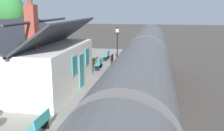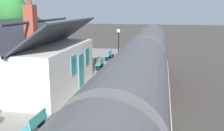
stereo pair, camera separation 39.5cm
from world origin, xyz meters
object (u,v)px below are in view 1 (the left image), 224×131
Objects in this scene: train at (139,98)px; bench_by_lamp at (40,124)px; station_building at (44,66)px; bench_near_building at (107,55)px; planter_under_sign at (95,61)px; planter_corner_building at (79,67)px; bench_platform_end at (99,63)px; lamp_post_platform at (117,38)px; station_sign_board at (112,60)px; tree_behind_building at (9,13)px.

bench_by_lamp is at bearing 110.74° from train.
bench_by_lamp is (-1.44, 3.82, -0.82)m from train.
station_building is 6.25m from bench_by_lamp.
bench_near_building is 1.99× the size of planter_under_sign.
planter_corner_building is at bearing 8.65° from bench_by_lamp.
bench_by_lamp reaches higher than planter_corner_building.
bench_by_lamp and bench_platform_end have the same top height.
bench_platform_end is 0.42× the size of lamp_post_platform.
train reaches higher than planter_under_sign.
lamp_post_platform is (7.84, -3.38, 0.86)m from station_building.
lamp_post_platform is at bearing 2.41° from station_sign_board.
train reaches higher than planter_corner_building.
train is 22.35× the size of bench_by_lamp.
planter_corner_building is at bearing 67.51° from station_sign_board.
planter_under_sign is at bearing 31.91° from station_sign_board.
train is 22.34× the size of bench_near_building.
station_sign_board is at bearing -112.49° from planter_corner_building.
bench_by_lamp is 1.74× the size of planter_corner_building.
planter_corner_building is at bearing 162.31° from bench_near_building.
station_building reaches higher than bench_near_building.
station_sign_board reaches higher than bench_near_building.
bench_by_lamp is at bearing 175.53° from lamp_post_platform.
station_sign_board is (8.38, 2.60, -0.10)m from train.
bench_near_building is 1.00× the size of bench_by_lamp.
bench_by_lamp is 17.28m from tree_behind_building.
planter_under_sign is at bearing -17.65° from planter_corner_building.
tree_behind_building reaches higher than bench_near_building.
planter_under_sign is (13.31, 0.95, -0.17)m from bench_by_lamp.
station_building is at bearing 156.66° from lamp_post_platform.
bench_by_lamp is (-15.52, -0.25, 0.00)m from bench_near_building.
tree_behind_building reaches higher than station_building.
bench_platform_end is at bearing 21.32° from train.
planter_under_sign is at bearing 4.09° from bench_by_lamp.
bench_near_building is 0.20× the size of tree_behind_building.
bench_by_lamp is at bearing -157.85° from station_building.
station_building is 7.82m from planter_under_sign.
train reaches higher than bench_by_lamp.
bench_near_building is 5.91m from station_sign_board.
tree_behind_building reaches higher than lamp_post_platform.
lamp_post_platform is at bearing -23.34° from station_building.
station_sign_board reaches higher than bench_by_lamp.
station_building is at bearing 139.34° from station_sign_board.
station_building is 8.58m from lamp_post_platform.
bench_by_lamp reaches higher than planter_under_sign.
lamp_post_platform is at bearing 12.83° from train.
tree_behind_building is (2.98, 7.61, 4.22)m from planter_corner_building.
planter_under_sign is at bearing 96.75° from lamp_post_platform.
bench_near_building is 4.71m from planter_corner_building.
lamp_post_platform is at bearing -146.38° from bench_near_building.
tree_behind_building is (8.30, 6.96, 3.01)m from station_building.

